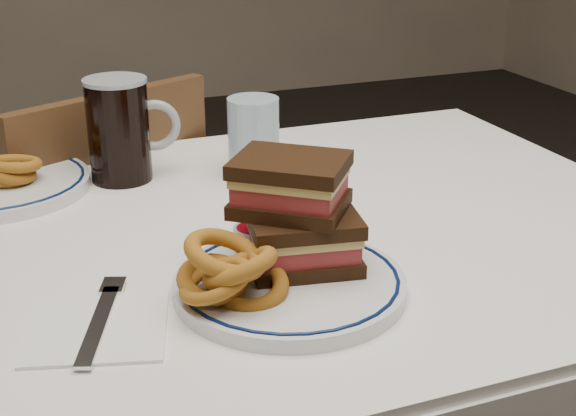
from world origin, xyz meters
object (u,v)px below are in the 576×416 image
object	(u,v)px
chair_far	(93,279)
reuben_sandwich	(297,212)
main_plate	(289,284)
beer_mug	(121,129)

from	to	relation	value
chair_far	reuben_sandwich	world-z (taller)	reuben_sandwich
chair_far	main_plate	size ratio (longest dim) A/B	3.17
chair_far	beer_mug	distance (m)	0.43
chair_far	reuben_sandwich	xyz separation A→B (m)	(0.17, -0.64, 0.37)
chair_far	beer_mug	bearing A→B (deg)	-79.44
main_plate	reuben_sandwich	size ratio (longest dim) A/B	1.66
chair_far	main_plate	xyz separation A→B (m)	(0.15, -0.67, 0.29)
reuben_sandwich	beer_mug	distance (m)	0.44
main_plate	reuben_sandwich	bearing A→B (deg)	55.89
beer_mug	main_plate	bearing A→B (deg)	-76.45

